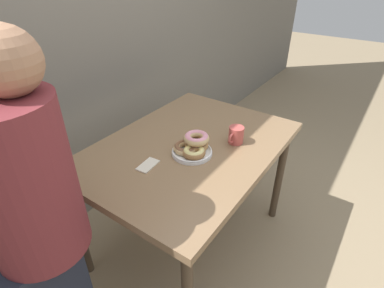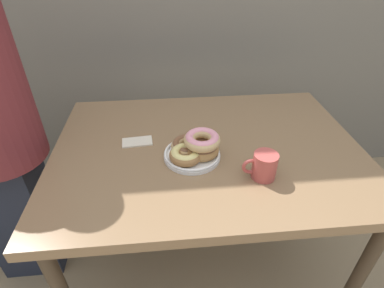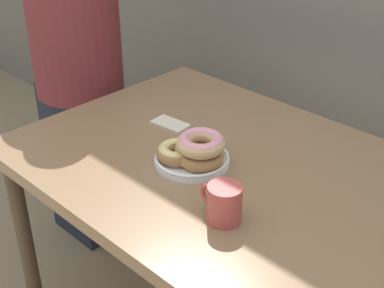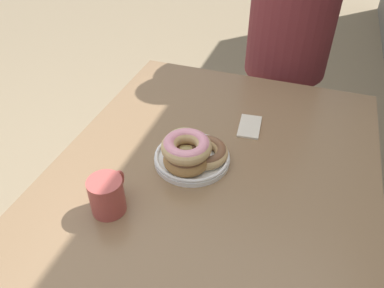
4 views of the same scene
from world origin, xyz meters
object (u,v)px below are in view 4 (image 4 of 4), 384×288
(dining_table, at_px, (207,203))
(donut_plate, at_px, (191,151))
(napkin, at_px, (250,126))
(person_figure, at_px, (289,46))
(coffee_mug, at_px, (107,194))

(dining_table, distance_m, donut_plate, 0.15)
(napkin, bearing_deg, dining_table, -10.44)
(dining_table, distance_m, napkin, 0.29)
(dining_table, relative_size, person_figure, 0.80)
(donut_plate, height_order, person_figure, person_figure)
(napkin, bearing_deg, coffee_mug, -29.60)
(donut_plate, xyz_separation_m, napkin, (-0.22, 0.12, -0.04))
(person_figure, height_order, napkin, person_figure)
(coffee_mug, distance_m, person_figure, 1.03)
(dining_table, bearing_deg, napkin, 169.56)
(dining_table, height_order, napkin, napkin)
(donut_plate, height_order, coffee_mug, donut_plate)
(coffee_mug, xyz_separation_m, person_figure, (-0.99, 0.29, -0.01))
(donut_plate, distance_m, coffee_mug, 0.25)
(dining_table, height_order, donut_plate, donut_plate)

